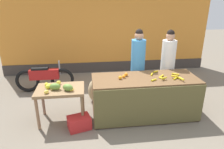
% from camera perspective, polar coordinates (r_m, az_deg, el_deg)
% --- Properties ---
extents(ground_plane, '(24.00, 24.00, 0.00)m').
position_cam_1_polar(ground_plane, '(4.68, 2.70, -11.43)').
color(ground_plane, '#756B5B').
extents(market_wall_back, '(7.10, 0.23, 3.19)m').
position_cam_1_polar(market_wall_back, '(7.06, -1.44, 13.21)').
color(market_wall_back, orange).
rests_on(market_wall_back, ground).
extents(fruit_stall_counter, '(2.26, 0.91, 0.90)m').
position_cam_1_polar(fruit_stall_counter, '(4.56, 9.03, -6.20)').
color(fruit_stall_counter, brown).
rests_on(fruit_stall_counter, ground).
extents(side_table_wooden, '(0.98, 0.67, 0.75)m').
position_cam_1_polar(side_table_wooden, '(4.35, -14.25, -5.05)').
color(side_table_wooden, olive).
rests_on(side_table_wooden, ground).
extents(banana_bunch_pile, '(0.72, 0.67, 0.07)m').
position_cam_1_polar(banana_bunch_pile, '(4.47, 15.20, -0.57)').
color(banana_bunch_pile, yellow).
rests_on(banana_bunch_pile, fruit_stall_counter).
extents(orange_pile, '(0.23, 0.24, 0.08)m').
position_cam_1_polar(orange_pile, '(4.32, 3.24, -0.45)').
color(orange_pile, orange).
rests_on(orange_pile, fruit_stall_counter).
extents(mango_papaya_pile, '(0.64, 0.53, 0.14)m').
position_cam_1_polar(mango_papaya_pile, '(4.23, -14.67, -3.38)').
color(mango_papaya_pile, '#E9CA4A').
rests_on(mango_papaya_pile, side_table_wooden).
extents(vendor_woman_blue_shirt, '(0.34, 0.34, 1.83)m').
position_cam_1_polar(vendor_woman_blue_shirt, '(5.00, 7.22, 2.28)').
color(vendor_woman_blue_shirt, '#33333D').
rests_on(vendor_woman_blue_shirt, ground).
extents(vendor_woman_white_shirt, '(0.34, 0.34, 1.80)m').
position_cam_1_polar(vendor_woman_white_shirt, '(5.21, 15.28, 2.29)').
color(vendor_woman_white_shirt, '#33333D').
rests_on(vendor_woman_white_shirt, ground).
extents(parked_motorcycle, '(1.60, 0.18, 0.88)m').
position_cam_1_polar(parked_motorcycle, '(5.97, -18.36, -0.84)').
color(parked_motorcycle, black).
rests_on(parked_motorcycle, ground).
extents(produce_crate, '(0.51, 0.43, 0.26)m').
position_cam_1_polar(produce_crate, '(4.27, -9.17, -13.20)').
color(produce_crate, red).
rests_on(produce_crate, ground).
extents(produce_sack, '(0.47, 0.45, 0.58)m').
position_cam_1_polar(produce_sack, '(5.19, -4.83, -4.45)').
color(produce_sack, tan).
rests_on(produce_sack, ground).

